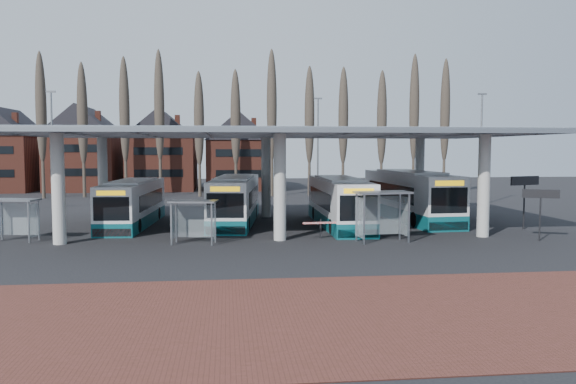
{
  "coord_description": "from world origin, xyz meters",
  "views": [
    {
      "loc": [
        -2.97,
        -28.79,
        5.14
      ],
      "look_at": [
        0.95,
        7.0,
        2.38
      ],
      "focal_mm": 35.0,
      "sensor_mm": 36.0,
      "label": 1
    }
  ],
  "objects": [
    {
      "name": "bus_2",
      "position": [
        4.52,
        8.11,
        1.54
      ],
      "size": [
        2.62,
        11.75,
        3.26
      ],
      "rotation": [
        0.0,
        0.0,
        -0.01
      ],
      "color": "white",
      "rests_on": "ground"
    },
    {
      "name": "lamp_post_c",
      "position": [
        20.0,
        20.0,
        5.34
      ],
      "size": [
        0.8,
        0.16,
        10.17
      ],
      "color": "slate",
      "rests_on": "ground"
    },
    {
      "name": "poplar_row",
      "position": [
        0.0,
        33.0,
        8.78
      ],
      "size": [
        45.1,
        1.1,
        14.5
      ],
      "color": "#473D33",
      "rests_on": "ground"
    },
    {
      "name": "shelter_0",
      "position": [
        -14.71,
        3.85,
        1.73
      ],
      "size": [
        2.76,
        1.75,
        2.37
      ],
      "rotation": [
        0.0,
        0.0,
        -0.2
      ],
      "color": "gray",
      "rests_on": "ground"
    },
    {
      "name": "barrier",
      "position": [
        2.4,
        2.57,
        0.86
      ],
      "size": [
        2.23,
        0.66,
        1.11
      ],
      "rotation": [
        0.0,
        0.0,
        0.06
      ],
      "color": "black",
      "rests_on": "ground"
    },
    {
      "name": "bus_3",
      "position": [
        10.32,
        10.9,
        1.68
      ],
      "size": [
        3.52,
        12.99,
        3.57
      ],
      "rotation": [
        0.0,
        0.0,
        0.06
      ],
      "color": "white",
      "rests_on": "ground"
    },
    {
      "name": "lamp_post_b",
      "position": [
        6.0,
        26.0,
        5.34
      ],
      "size": [
        0.8,
        0.16,
        10.17
      ],
      "color": "slate",
      "rests_on": "ground"
    },
    {
      "name": "bus_1",
      "position": [
        -2.38,
        10.26,
        1.54
      ],
      "size": [
        3.88,
        12.01,
        3.28
      ],
      "rotation": [
        0.0,
        0.0,
        -0.12
      ],
      "color": "white",
      "rests_on": "ground"
    },
    {
      "name": "shelter_1",
      "position": [
        -4.76,
        1.93,
        1.72
      ],
      "size": [
        2.72,
        1.68,
        2.36
      ],
      "rotation": [
        0.0,
        0.0,
        -0.17
      ],
      "color": "gray",
      "rests_on": "ground"
    },
    {
      "name": "info_sign_0",
      "position": [
        14.48,
        0.68,
        2.43
      ],
      "size": [
        1.84,
        0.83,
        2.9
      ],
      "rotation": [
        0.0,
        0.0,
        -0.39
      ],
      "color": "black",
      "rests_on": "ground"
    },
    {
      "name": "lamp_post_a",
      "position": [
        -18.0,
        22.0,
        5.34
      ],
      "size": [
        0.8,
        0.16,
        10.17
      ],
      "color": "slate",
      "rests_on": "ground"
    },
    {
      "name": "ground",
      "position": [
        0.0,
        0.0,
        0.0
      ],
      "size": [
        140.0,
        140.0,
        0.0
      ],
      "primitive_type": "plane",
      "color": "black",
      "rests_on": "ground"
    },
    {
      "name": "townhouse_row",
      "position": [
        -15.75,
        44.0,
        5.94
      ],
      "size": [
        36.8,
        10.3,
        12.25
      ],
      "color": "brown",
      "rests_on": "ground"
    },
    {
      "name": "info_sign_1",
      "position": [
        15.99,
        5.12,
        2.87
      ],
      "size": [
        2.23,
        0.81,
        3.42
      ],
      "rotation": [
        0.0,
        0.0,
        0.3
      ],
      "color": "black",
      "rests_on": "ground"
    },
    {
      "name": "brick_strip",
      "position": [
        0.0,
        -12.0,
        0.01
      ],
      "size": [
        70.0,
        10.0,
        0.03
      ],
      "primitive_type": "cube",
      "color": "#5A2B24",
      "rests_on": "ground"
    },
    {
      "name": "bus_0",
      "position": [
        -9.27,
        9.83,
        1.45
      ],
      "size": [
        3.02,
        11.18,
        3.07
      ],
      "rotation": [
        0.0,
        0.0,
        -0.06
      ],
      "color": "white",
      "rests_on": "ground"
    },
    {
      "name": "shelter_2",
      "position": [
        5.56,
        1.41,
        2.05
      ],
      "size": [
        3.18,
        1.85,
        2.81
      ],
      "rotation": [
        0.0,
        0.0,
        0.11
      ],
      "color": "gray",
      "rests_on": "ground"
    },
    {
      "name": "station_canopy",
      "position": [
        0.0,
        8.0,
        5.68
      ],
      "size": [
        32.0,
        16.0,
        6.34
      ],
      "color": "#B7B7B3",
      "rests_on": "ground"
    }
  ]
}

